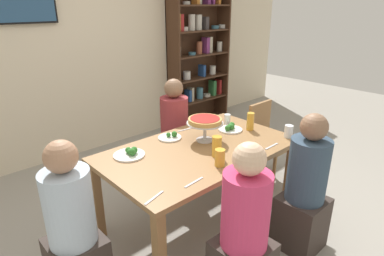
{
  "coord_description": "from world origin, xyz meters",
  "views": [
    {
      "loc": [
        -1.72,
        -1.78,
        1.88
      ],
      "look_at": [
        0.0,
        0.1,
        0.89
      ],
      "focal_mm": 30.23,
      "sensor_mm": 36.0,
      "label": 1
    }
  ],
  "objects_px": {
    "bookshelf": "(198,53)",
    "cutlery_fork_far": "(194,182)",
    "diner_head_west": "(74,235)",
    "salad_plate_far_diner": "(170,137)",
    "chair_head_east": "(266,138)",
    "diner_near_right": "(304,194)",
    "deep_dish_pizza_stand": "(205,122)",
    "cutlery_knife_far": "(272,146)",
    "diner_near_left": "(244,238)",
    "water_glass_clear_far": "(289,131)",
    "dining_table": "(200,157)",
    "cutlery_knife_near": "(186,130)",
    "diner_far_right": "(175,138)",
    "beer_glass_amber_spare": "(217,146)",
    "cutlery_fork_near": "(154,198)",
    "beer_glass_amber_tall": "(250,121)",
    "salad_plate_spare": "(230,128)",
    "beer_glass_amber_short": "(220,158)",
    "salad_plate_near_diner": "(130,153)",
    "water_glass_clear_near": "(227,119)"
  },
  "relations": [
    {
      "from": "diner_near_left",
      "to": "salad_plate_far_diner",
      "type": "height_order",
      "value": "diner_near_left"
    },
    {
      "from": "bookshelf",
      "to": "cutlery_knife_far",
      "type": "relative_size",
      "value": 12.29
    },
    {
      "from": "beer_glass_amber_tall",
      "to": "cutlery_knife_near",
      "type": "bearing_deg",
      "value": 137.78
    },
    {
      "from": "cutlery_knife_far",
      "to": "salad_plate_spare",
      "type": "bearing_deg",
      "value": 86.07
    },
    {
      "from": "diner_near_right",
      "to": "beer_glass_amber_short",
      "type": "bearing_deg",
      "value": 47.55
    },
    {
      "from": "chair_head_east",
      "to": "salad_plate_spare",
      "type": "xyz_separation_m",
      "value": [
        -0.61,
        0.01,
        0.28
      ]
    },
    {
      "from": "diner_head_west",
      "to": "deep_dish_pizza_stand",
      "type": "bearing_deg",
      "value": 4.85
    },
    {
      "from": "diner_head_west",
      "to": "cutlery_fork_near",
      "type": "relative_size",
      "value": 6.39
    },
    {
      "from": "diner_near_right",
      "to": "beer_glass_amber_short",
      "type": "relative_size",
      "value": 8.76
    },
    {
      "from": "salad_plate_spare",
      "to": "cutlery_fork_far",
      "type": "distance_m",
      "value": 1.03
    },
    {
      "from": "diner_far_right",
      "to": "cutlery_fork_near",
      "type": "bearing_deg",
      "value": -44.18
    },
    {
      "from": "deep_dish_pizza_stand",
      "to": "beer_glass_amber_spare",
      "type": "xyz_separation_m",
      "value": [
        -0.15,
        -0.28,
        -0.09
      ]
    },
    {
      "from": "diner_far_right",
      "to": "cutlery_fork_far",
      "type": "bearing_deg",
      "value": -34.04
    },
    {
      "from": "cutlery_knife_far",
      "to": "bookshelf",
      "type": "bearing_deg",
      "value": 58.42
    },
    {
      "from": "beer_glass_amber_spare",
      "to": "cutlery_knife_far",
      "type": "bearing_deg",
      "value": -21.78
    },
    {
      "from": "chair_head_east",
      "to": "cutlery_fork_far",
      "type": "bearing_deg",
      "value": 17.0
    },
    {
      "from": "salad_plate_far_diner",
      "to": "water_glass_clear_near",
      "type": "relative_size",
      "value": 2.1
    },
    {
      "from": "diner_near_right",
      "to": "salad_plate_near_diner",
      "type": "xyz_separation_m",
      "value": [
        -0.9,
        1.05,
        0.27
      ]
    },
    {
      "from": "bookshelf",
      "to": "cutlery_fork_near",
      "type": "bearing_deg",
      "value": -137.87
    },
    {
      "from": "salad_plate_near_diner",
      "to": "diner_near_left",
      "type": "bearing_deg",
      "value": -81.83
    },
    {
      "from": "water_glass_clear_far",
      "to": "cutlery_fork_near",
      "type": "bearing_deg",
      "value": 179.02
    },
    {
      "from": "diner_near_right",
      "to": "salad_plate_far_diner",
      "type": "relative_size",
      "value": 5.45
    },
    {
      "from": "chair_head_east",
      "to": "beer_glass_amber_short",
      "type": "height_order",
      "value": "beer_glass_amber_short"
    },
    {
      "from": "beer_glass_amber_tall",
      "to": "salad_plate_near_diner",
      "type": "bearing_deg",
      "value": 165.89
    },
    {
      "from": "beer_glass_amber_tall",
      "to": "beer_glass_amber_spare",
      "type": "xyz_separation_m",
      "value": [
        -0.65,
        -0.18,
        -0.0
      ]
    },
    {
      "from": "chair_head_east",
      "to": "cutlery_fork_far",
      "type": "xyz_separation_m",
      "value": [
        -1.53,
        -0.47,
        0.26
      ]
    },
    {
      "from": "deep_dish_pizza_stand",
      "to": "beer_glass_amber_tall",
      "type": "bearing_deg",
      "value": -11.84
    },
    {
      "from": "dining_table",
      "to": "cutlery_knife_near",
      "type": "distance_m",
      "value": 0.44
    },
    {
      "from": "beer_glass_amber_spare",
      "to": "cutlery_fork_near",
      "type": "distance_m",
      "value": 0.74
    },
    {
      "from": "diner_head_west",
      "to": "cutlery_knife_far",
      "type": "distance_m",
      "value": 1.67
    },
    {
      "from": "diner_far_right",
      "to": "water_glass_clear_far",
      "type": "distance_m",
      "value": 1.25
    },
    {
      "from": "diner_near_right",
      "to": "deep_dish_pizza_stand",
      "type": "xyz_separation_m",
      "value": [
        -0.25,
        0.86,
        0.42
      ]
    },
    {
      "from": "cutlery_fork_far",
      "to": "water_glass_clear_far",
      "type": "bearing_deg",
      "value": -4.8
    },
    {
      "from": "diner_near_left",
      "to": "water_glass_clear_far",
      "type": "bearing_deg",
      "value": -69.87
    },
    {
      "from": "diner_near_left",
      "to": "beer_glass_amber_short",
      "type": "height_order",
      "value": "diner_near_left"
    },
    {
      "from": "diner_near_right",
      "to": "cutlery_fork_near",
      "type": "bearing_deg",
      "value": 68.82
    },
    {
      "from": "bookshelf",
      "to": "cutlery_fork_far",
      "type": "xyz_separation_m",
      "value": [
        -2.3,
        -2.39,
        -0.4
      ]
    },
    {
      "from": "beer_glass_amber_tall",
      "to": "cutlery_fork_near",
      "type": "xyz_separation_m",
      "value": [
        -1.38,
        -0.33,
        -0.08
      ]
    },
    {
      "from": "diner_far_right",
      "to": "cutlery_knife_far",
      "type": "height_order",
      "value": "diner_far_right"
    },
    {
      "from": "diner_near_left",
      "to": "beer_glass_amber_tall",
      "type": "bearing_deg",
      "value": -53.0
    },
    {
      "from": "salad_plate_near_diner",
      "to": "beer_glass_amber_spare",
      "type": "height_order",
      "value": "beer_glass_amber_spare"
    },
    {
      "from": "diner_far_right",
      "to": "cutlery_knife_far",
      "type": "bearing_deg",
      "value": 5.56
    },
    {
      "from": "diner_far_right",
      "to": "cutlery_fork_near",
      "type": "height_order",
      "value": "diner_far_right"
    },
    {
      "from": "cutlery_knife_near",
      "to": "diner_near_left",
      "type": "bearing_deg",
      "value": 71.4
    },
    {
      "from": "salad_plate_near_diner",
      "to": "beer_glass_amber_tall",
      "type": "relative_size",
      "value": 1.49
    },
    {
      "from": "cutlery_knife_far",
      "to": "water_glass_clear_near",
      "type": "bearing_deg",
      "value": 76.69
    },
    {
      "from": "diner_near_left",
      "to": "chair_head_east",
      "type": "xyz_separation_m",
      "value": [
        1.47,
        0.87,
        -0.01
      ]
    },
    {
      "from": "bookshelf",
      "to": "beer_glass_amber_short",
      "type": "bearing_deg",
      "value": -130.36
    },
    {
      "from": "diner_far_right",
      "to": "cutlery_fork_far",
      "type": "distance_m",
      "value": 1.41
    },
    {
      "from": "diner_head_west",
      "to": "salad_plate_far_diner",
      "type": "relative_size",
      "value": 5.45
    }
  ]
}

